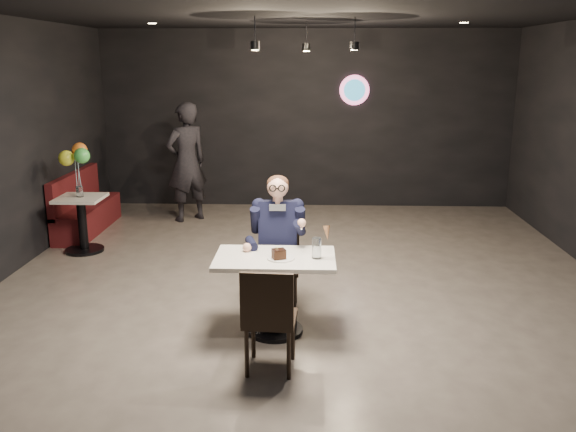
{
  "coord_description": "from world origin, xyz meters",
  "views": [
    {
      "loc": [
        0.07,
        -6.0,
        2.5
      ],
      "look_at": [
        -0.15,
        -0.11,
        0.98
      ],
      "focal_mm": 38.0,
      "sensor_mm": 36.0,
      "label": 1
    }
  ],
  "objects_px": {
    "chair_near": "(270,317)",
    "chair_far": "(278,267)",
    "balloon_vase": "(80,192)",
    "sundae_glass": "(317,248)",
    "passerby": "(187,162)",
    "main_table": "(275,295)",
    "side_table": "(83,225)",
    "seated_man": "(278,242)",
    "booth_bench": "(87,202)"
  },
  "relations": [
    {
      "from": "sundae_glass",
      "to": "side_table",
      "type": "xyz_separation_m",
      "value": [
        -3.09,
        2.44,
        -0.48
      ]
    },
    {
      "from": "seated_man",
      "to": "side_table",
      "type": "relative_size",
      "value": 1.97
    },
    {
      "from": "main_table",
      "to": "sundae_glass",
      "type": "bearing_deg",
      "value": -5.1
    },
    {
      "from": "seated_man",
      "to": "balloon_vase",
      "type": "relative_size",
      "value": 10.28
    },
    {
      "from": "chair_far",
      "to": "passerby",
      "type": "xyz_separation_m",
      "value": [
        -1.63,
        3.55,
        0.47
      ]
    },
    {
      "from": "chair_near",
      "to": "chair_far",
      "type": "bearing_deg",
      "value": 93.63
    },
    {
      "from": "passerby",
      "to": "chair_near",
      "type": "bearing_deg",
      "value": 69.68
    },
    {
      "from": "chair_far",
      "to": "main_table",
      "type": "bearing_deg",
      "value": -90.0
    },
    {
      "from": "chair_near",
      "to": "booth_bench",
      "type": "relative_size",
      "value": 0.52
    },
    {
      "from": "seated_man",
      "to": "sundae_glass",
      "type": "relative_size",
      "value": 7.54
    },
    {
      "from": "chair_near",
      "to": "passerby",
      "type": "distance_m",
      "value": 5.08
    },
    {
      "from": "main_table",
      "to": "side_table",
      "type": "height_order",
      "value": "main_table"
    },
    {
      "from": "chair_far",
      "to": "passerby",
      "type": "distance_m",
      "value": 3.94
    },
    {
      "from": "booth_bench",
      "to": "chair_near",
      "type": "bearing_deg",
      "value": -53.71
    },
    {
      "from": "chair_far",
      "to": "balloon_vase",
      "type": "relative_size",
      "value": 6.57
    },
    {
      "from": "balloon_vase",
      "to": "chair_near",
      "type": "bearing_deg",
      "value": -48.83
    },
    {
      "from": "chair_near",
      "to": "seated_man",
      "type": "bearing_deg",
      "value": 93.63
    },
    {
      "from": "chair_far",
      "to": "sundae_glass",
      "type": "bearing_deg",
      "value": -56.89
    },
    {
      "from": "booth_bench",
      "to": "balloon_vase",
      "type": "xyz_separation_m",
      "value": [
        0.3,
        -1.0,
        0.38
      ]
    },
    {
      "from": "balloon_vase",
      "to": "passerby",
      "type": "bearing_deg",
      "value": 57.6
    },
    {
      "from": "side_table",
      "to": "booth_bench",
      "type": "bearing_deg",
      "value": 106.7
    },
    {
      "from": "chair_near",
      "to": "sundae_glass",
      "type": "distance_m",
      "value": 0.85
    },
    {
      "from": "chair_far",
      "to": "chair_near",
      "type": "bearing_deg",
      "value": -90.0
    },
    {
      "from": "sundae_glass",
      "to": "passerby",
      "type": "bearing_deg",
      "value": 115.86
    },
    {
      "from": "chair_far",
      "to": "balloon_vase",
      "type": "height_order",
      "value": "chair_far"
    },
    {
      "from": "main_table",
      "to": "booth_bench",
      "type": "xyz_separation_m",
      "value": [
        -3.0,
        3.4,
        0.07
      ]
    },
    {
      "from": "main_table",
      "to": "chair_far",
      "type": "bearing_deg",
      "value": 90.0
    },
    {
      "from": "sundae_glass",
      "to": "booth_bench",
      "type": "height_order",
      "value": "sundae_glass"
    },
    {
      "from": "seated_man",
      "to": "balloon_vase",
      "type": "height_order",
      "value": "seated_man"
    },
    {
      "from": "main_table",
      "to": "booth_bench",
      "type": "bearing_deg",
      "value": 131.44
    },
    {
      "from": "chair_far",
      "to": "balloon_vase",
      "type": "bearing_deg",
      "value": 145.58
    },
    {
      "from": "chair_near",
      "to": "balloon_vase",
      "type": "bearing_deg",
      "value": 134.8
    },
    {
      "from": "sundae_glass",
      "to": "balloon_vase",
      "type": "relative_size",
      "value": 1.36
    },
    {
      "from": "seated_man",
      "to": "booth_bench",
      "type": "distance_m",
      "value": 4.15
    },
    {
      "from": "main_table",
      "to": "chair_far",
      "type": "distance_m",
      "value": 0.56
    },
    {
      "from": "sundae_glass",
      "to": "balloon_vase",
      "type": "xyz_separation_m",
      "value": [
        -3.09,
        2.44,
        -0.03
      ]
    },
    {
      "from": "balloon_vase",
      "to": "passerby",
      "type": "xyz_separation_m",
      "value": [
        1.08,
        1.7,
        0.11
      ]
    },
    {
      "from": "sundae_glass",
      "to": "chair_near",
      "type": "bearing_deg",
      "value": -120.15
    },
    {
      "from": "sundae_glass",
      "to": "side_table",
      "type": "height_order",
      "value": "sundae_glass"
    },
    {
      "from": "sundae_glass",
      "to": "passerby",
      "type": "distance_m",
      "value": 4.6
    },
    {
      "from": "chair_near",
      "to": "seated_man",
      "type": "height_order",
      "value": "seated_man"
    },
    {
      "from": "chair_near",
      "to": "balloon_vase",
      "type": "distance_m",
      "value": 4.12
    },
    {
      "from": "passerby",
      "to": "chair_far",
      "type": "bearing_deg",
      "value": 75.52
    },
    {
      "from": "chair_far",
      "to": "chair_near",
      "type": "xyz_separation_m",
      "value": [
        0.0,
        -1.24,
        0.0
      ]
    },
    {
      "from": "chair_far",
      "to": "chair_near",
      "type": "distance_m",
      "value": 1.24
    },
    {
      "from": "chair_far",
      "to": "sundae_glass",
      "type": "xyz_separation_m",
      "value": [
        0.38,
        -0.58,
        0.39
      ]
    },
    {
      "from": "chair_near",
      "to": "side_table",
      "type": "height_order",
      "value": "chair_near"
    },
    {
      "from": "seated_man",
      "to": "balloon_vase",
      "type": "distance_m",
      "value": 3.28
    },
    {
      "from": "chair_near",
      "to": "passerby",
      "type": "bearing_deg",
      "value": 112.36
    },
    {
      "from": "sundae_glass",
      "to": "passerby",
      "type": "relative_size",
      "value": 0.1
    }
  ]
}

